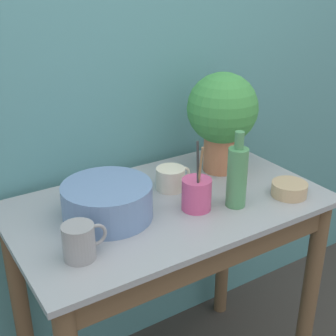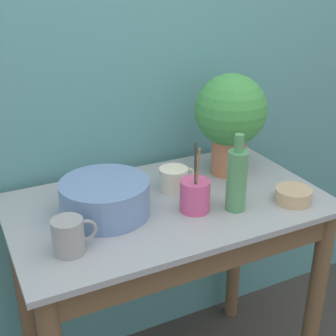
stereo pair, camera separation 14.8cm
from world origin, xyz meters
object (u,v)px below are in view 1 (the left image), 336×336
object	(u,v)px
bowl_wash_large	(107,201)
bottle_tall	(237,176)
mug_cream	(171,178)
potted_plant	(222,113)
mug_grey	(80,242)
utensil_cup	(197,194)
bowl_small_tan	(289,189)

from	to	relation	value
bowl_wash_large	bottle_tall	size ratio (longest dim) A/B	1.10
mug_cream	bottle_tall	bearing A→B (deg)	-62.30
potted_plant	mug_grey	xyz separation A→B (m)	(-0.66, -0.25, -0.17)
bowl_wash_large	utensil_cup	xyz separation A→B (m)	(0.26, -0.10, -0.00)
mug_grey	bowl_wash_large	bearing A→B (deg)	45.01
bowl_small_tan	mug_cream	bearing A→B (deg)	140.52
mug_grey	bowl_small_tan	size ratio (longest dim) A/B	1.04
potted_plant	mug_grey	distance (m)	0.73
mug_cream	utensil_cup	world-z (taller)	utensil_cup
bottle_tall	mug_cream	size ratio (longest dim) A/B	1.92
potted_plant	mug_cream	world-z (taller)	potted_plant
potted_plant	bottle_tall	distance (m)	0.30
mug_cream	mug_grey	bearing A→B (deg)	-153.11
potted_plant	bowl_small_tan	bearing A→B (deg)	-76.76
potted_plant	utensil_cup	xyz separation A→B (m)	(-0.25, -0.20, -0.17)
bottle_tall	bowl_wash_large	bearing A→B (deg)	158.33
mug_grey	utensil_cup	distance (m)	0.42
mug_cream	bowl_wash_large	bearing A→B (deg)	-167.39
bottle_tall	mug_grey	world-z (taller)	bottle_tall
mug_cream	bowl_small_tan	xyz separation A→B (m)	(0.31, -0.25, -0.02)
bowl_small_tan	utensil_cup	distance (m)	0.33
potted_plant	mug_cream	bearing A→B (deg)	-171.64
mug_cream	potted_plant	bearing A→B (deg)	8.36
bowl_wash_large	utensil_cup	distance (m)	0.28
potted_plant	mug_cream	size ratio (longest dim) A/B	2.81
bottle_tall	mug_grey	size ratio (longest dim) A/B	2.02
mug_grey	utensil_cup	world-z (taller)	utensil_cup
potted_plant	utensil_cup	world-z (taller)	potted_plant
bottle_tall	potted_plant	bearing A→B (deg)	62.30
potted_plant	utensil_cup	distance (m)	0.36
bowl_small_tan	bottle_tall	bearing A→B (deg)	167.76
mug_cream	utensil_cup	distance (m)	0.16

